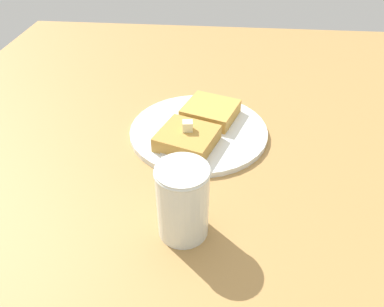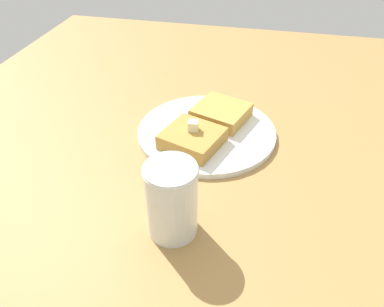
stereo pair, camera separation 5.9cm
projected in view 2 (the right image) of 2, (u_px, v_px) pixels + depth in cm
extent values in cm
cube|color=#A17841|center=(217.00, 141.00, 71.04)|extent=(118.28, 118.28, 2.41)
cylinder|color=silver|center=(206.00, 133.00, 70.00)|extent=(25.76, 25.76, 1.07)
torus|color=brown|center=(206.00, 132.00, 69.92)|extent=(25.76, 25.76, 0.80)
cube|color=#B2843A|center=(192.00, 138.00, 65.49)|extent=(11.58, 11.88, 2.65)
cube|color=gold|center=(219.00, 113.00, 72.23)|extent=(11.58, 11.88, 2.65)
cube|color=beige|center=(193.00, 126.00, 64.60)|extent=(1.80, 1.95, 1.77)
cube|color=silver|center=(167.00, 158.00, 62.86)|extent=(9.68, 4.37, 0.36)
cube|color=silver|center=(164.00, 137.00, 67.86)|extent=(3.40, 3.05, 0.36)
cube|color=silver|center=(159.00, 128.00, 70.12)|extent=(3.11, 1.43, 0.36)
cube|color=silver|center=(162.00, 128.00, 70.18)|extent=(3.11, 1.43, 0.36)
cube|color=silver|center=(165.00, 127.00, 70.24)|extent=(3.11, 1.43, 0.36)
cube|color=silver|center=(167.00, 127.00, 70.30)|extent=(3.11, 1.43, 0.36)
cylinder|color=#48230C|center=(172.00, 209.00, 49.94)|extent=(6.35, 6.35, 7.95)
cylinder|color=silver|center=(172.00, 200.00, 48.97)|extent=(6.90, 6.90, 11.11)
torus|color=silver|center=(170.00, 171.00, 45.84)|extent=(7.12, 7.12, 0.50)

